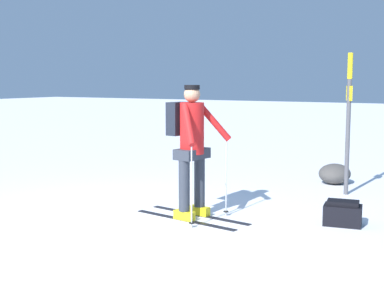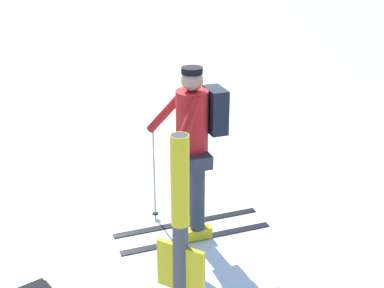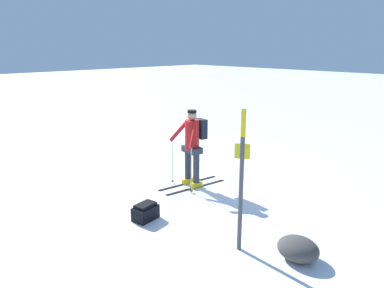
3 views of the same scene
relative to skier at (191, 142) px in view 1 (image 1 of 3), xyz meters
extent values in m
plane|color=white|center=(-0.76, 0.54, -1.05)|extent=(80.00, 80.00, 0.00)
cube|color=black|center=(0.16, -0.05, -1.05)|extent=(0.33, 1.66, 0.01)
cube|color=yellow|center=(0.16, -0.05, -0.98)|extent=(0.15, 0.31, 0.12)
cylinder|color=#2D333D|center=(0.16, -0.05, -0.54)|extent=(0.15, 0.15, 0.76)
cube|color=black|center=(-0.17, 0.00, -1.05)|extent=(0.33, 1.66, 0.01)
cube|color=yellow|center=(-0.17, 0.00, -0.98)|extent=(0.15, 0.31, 0.12)
cylinder|color=#2D333D|center=(-0.17, 0.00, -0.54)|extent=(0.15, 0.15, 0.76)
cube|color=#2D333D|center=(0.00, -0.02, -0.16)|extent=(0.52, 0.35, 0.14)
cylinder|color=red|center=(0.00, -0.02, 0.19)|extent=(0.33, 0.33, 0.70)
sphere|color=tan|center=(0.00, -0.02, 0.65)|extent=(0.22, 0.22, 0.22)
cylinder|color=black|center=(0.00, -0.02, 0.74)|extent=(0.21, 0.21, 0.06)
cube|color=black|center=(0.03, 0.22, 0.31)|extent=(0.34, 0.22, 0.46)
cylinder|color=#B2B7BC|center=(0.34, -0.38, -0.50)|extent=(0.02, 0.02, 1.12)
cylinder|color=black|center=(0.34, -0.38, -0.99)|extent=(0.07, 0.07, 0.01)
cylinder|color=red|center=(0.25, -0.22, 0.26)|extent=(0.32, 0.46, 0.54)
cylinder|color=#B2B7BC|center=(-0.43, -0.26, -0.50)|extent=(0.02, 0.02, 1.12)
cylinder|color=black|center=(-0.43, -0.26, -0.99)|extent=(0.07, 0.07, 0.01)
cylinder|color=red|center=(-0.31, -0.14, 0.26)|extent=(0.41, 0.40, 0.54)
cube|color=black|center=(0.66, -1.92, -0.92)|extent=(0.39, 0.52, 0.27)
cube|color=black|center=(0.66, -1.92, -0.76)|extent=(0.32, 0.44, 0.06)
cylinder|color=#4C4C51|center=(2.60, -1.48, 0.11)|extent=(0.07, 0.07, 2.33)
cylinder|color=yellow|center=(2.60, -1.48, 1.06)|extent=(0.08, 0.08, 0.42)
cube|color=yellow|center=(2.60, -1.48, 0.62)|extent=(0.22, 0.15, 0.24)
ellipsoid|color=#474442|center=(3.43, -1.07, -0.87)|extent=(0.67, 0.57, 0.37)
camera|label=1|loc=(-6.24, -3.61, 0.83)|focal=50.00mm
camera|label=2|loc=(4.39, -2.39, 2.08)|focal=50.00mm
camera|label=3|loc=(6.01, -5.88, 2.20)|focal=35.00mm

